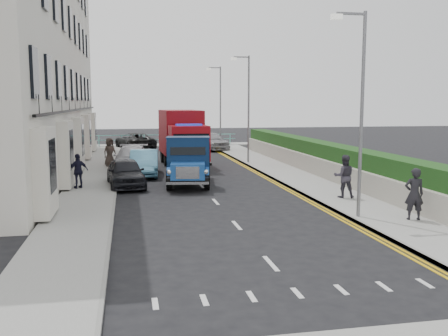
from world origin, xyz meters
TOP-DOWN VIEW (x-y plane):
  - ground at (0.00, 0.00)m, footprint 120.00×120.00m
  - pavement_west at (-5.20, 9.00)m, footprint 2.40×38.00m
  - pavement_east at (5.30, 9.00)m, footprint 2.60×38.00m
  - promenade at (0.00, 29.00)m, footprint 30.00×2.50m
  - sea_plane at (0.00, 60.00)m, footprint 120.00×120.00m
  - terrace_west at (-9.47, 13.00)m, footprint 6.31×30.20m
  - garden_east at (7.21, 9.00)m, footprint 1.45×28.00m
  - seafront_railing at (0.00, 28.20)m, footprint 13.00×0.08m
  - lamp_near at (4.18, -2.00)m, footprint 1.23×0.18m
  - lamp_mid at (4.18, 14.00)m, footprint 1.23×0.18m
  - lamp_far at (4.18, 24.00)m, footprint 1.23×0.18m
  - bedford_lorry at (-0.65, 5.81)m, footprint 2.62×5.23m
  - red_lorry at (-0.07, 13.81)m, footprint 2.53×6.82m
  - parked_car_front at (-3.60, 6.37)m, footprint 2.03×4.20m
  - parked_car_mid at (-2.60, 10.04)m, footprint 1.75×4.38m
  - parked_car_rear at (-3.25, 12.00)m, footprint 2.40×5.15m
  - seafront_car_left at (-2.85, 26.18)m, footprint 3.84×5.59m
  - seafront_car_right at (3.50, 24.02)m, footprint 2.85×4.89m
  - pedestrian_east_near at (5.88, -2.82)m, footprint 0.72×0.56m
  - pedestrian_east_far at (5.26, 1.32)m, footprint 1.00×0.86m
  - pedestrian_west_near at (-5.71, 5.74)m, footprint 1.00×0.80m
  - pedestrian_west_far at (-4.57, 13.60)m, footprint 1.02×0.94m

SIDE VIEW (x-z plane):
  - ground at x=0.00m, z-range 0.00..0.00m
  - sea_plane at x=0.00m, z-range 0.00..0.00m
  - pavement_west at x=-5.20m, z-range 0.00..0.12m
  - pavement_east at x=5.30m, z-range 0.00..0.12m
  - promenade at x=0.00m, z-range 0.00..0.12m
  - seafront_railing at x=0.00m, z-range 0.03..1.14m
  - parked_car_front at x=-3.60m, z-range 0.00..1.38m
  - parked_car_mid at x=-2.60m, z-range 0.00..1.42m
  - seafront_car_left at x=-2.85m, z-range 0.00..1.42m
  - parked_car_rear at x=-3.25m, z-range 0.00..1.46m
  - seafront_car_right at x=3.50m, z-range 0.00..1.56m
  - garden_east at x=7.21m, z-range 0.02..1.77m
  - pedestrian_west_near at x=-5.71m, z-range 0.12..1.71m
  - pedestrian_west_far at x=-4.57m, z-range 0.12..1.87m
  - pedestrian_east_near at x=5.88m, z-range 0.12..1.87m
  - pedestrian_east_far at x=5.26m, z-range 0.12..1.89m
  - bedford_lorry at x=-0.65m, z-range -0.09..2.29m
  - red_lorry at x=-0.07m, z-range 0.11..3.64m
  - lamp_near at x=4.18m, z-range 0.50..7.50m
  - lamp_mid at x=4.18m, z-range 0.50..7.50m
  - lamp_far at x=4.18m, z-range 0.50..7.50m
  - terrace_west at x=-9.47m, z-range 0.04..14.29m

